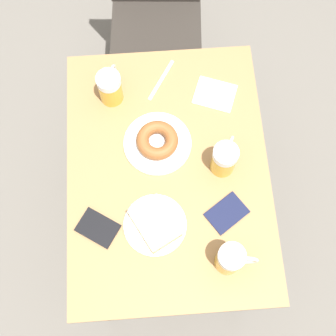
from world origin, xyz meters
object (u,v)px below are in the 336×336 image
fork (161,80)px  passport_near_edge (227,213)px  beer_mug_left (224,159)px  beer_mug_center (231,259)px  passport_far_edge (98,228)px  napkin_folded (215,94)px  plate_with_cake (155,224)px  chair (155,0)px  plate_with_donut (157,141)px  beer_mug_right (110,87)px

fork → passport_near_edge: 0.54m
beer_mug_left → beer_mug_center: bearing=-93.0°
passport_far_edge → beer_mug_center: bearing=-18.8°
napkin_folded → fork: same height
napkin_folded → beer_mug_left: bearing=-90.7°
plate_with_cake → napkin_folded: size_ratio=1.19×
beer_mug_center → beer_mug_left: bearing=87.0°
beer_mug_left → passport_far_edge: beer_mug_left is taller
chair → passport_near_edge: chair is taller
beer_mug_left → fork: 0.39m
plate_with_donut → beer_mug_right: bearing=127.4°
plate_with_donut → passport_near_edge: (0.21, -0.26, -0.02)m
chair → fork: (-0.00, -0.50, 0.18)m
fork → napkin_folded: bearing=-21.0°
passport_far_edge → fork: bearing=65.5°
beer_mug_left → passport_far_edge: size_ratio=0.86×
plate_with_donut → beer_mug_center: bearing=-64.9°
beer_mug_center → napkin_folded: bearing=88.1°
napkin_folded → passport_near_edge: size_ratio=1.11×
chair → napkin_folded: 0.62m
chair → plate_with_donut: chair is taller
napkin_folded → fork: size_ratio=1.07×
napkin_folded → fork: (-0.19, 0.07, -0.00)m
chair → beer_mug_right: (-0.18, -0.55, 0.24)m
chair → beer_mug_right: size_ratio=7.09×
plate_with_cake → fork: plate_with_cake is taller
plate_with_donut → passport_far_edge: (-0.21, -0.28, -0.02)m
plate_with_cake → fork: 0.53m
chair → beer_mug_center: bearing=-77.6°
beer_mug_left → napkin_folded: beer_mug_left is taller
passport_far_edge → plate_with_donut: bearing=53.0°
chair → passport_far_edge: chair is taller
beer_mug_center → passport_far_edge: (-0.41, 0.14, -0.06)m
plate_with_cake → beer_mug_right: size_ratio=1.54×
beer_mug_center → passport_far_edge: size_ratio=0.86×
plate_with_donut → passport_far_edge: size_ratio=1.51×
beer_mug_right → napkin_folded: 0.37m
passport_far_edge → beer_mug_left: bearing=23.4°
plate_with_cake → beer_mug_center: size_ratio=1.54×
plate_with_donut → fork: plate_with_donut is taller
napkin_folded → plate_with_cake: bearing=-117.8°
plate_with_cake → passport_far_edge: (-0.18, 0.00, -0.01)m
chair → passport_far_edge: (-0.24, -1.02, 0.18)m
plate_with_donut → napkin_folded: 0.28m
passport_near_edge → beer_mug_right: bearing=128.2°
plate_with_donut → beer_mug_center: (0.20, -0.42, 0.04)m
plate_with_donut → beer_mug_right: 0.25m
plate_with_cake → passport_near_edge: plate_with_cake is taller
beer_mug_right → fork: (0.18, 0.05, -0.06)m
plate_with_donut → beer_mug_left: 0.24m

